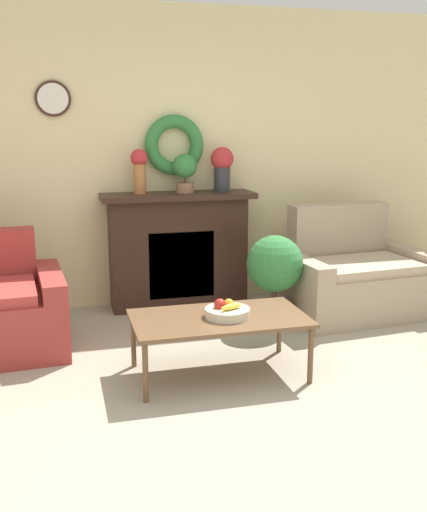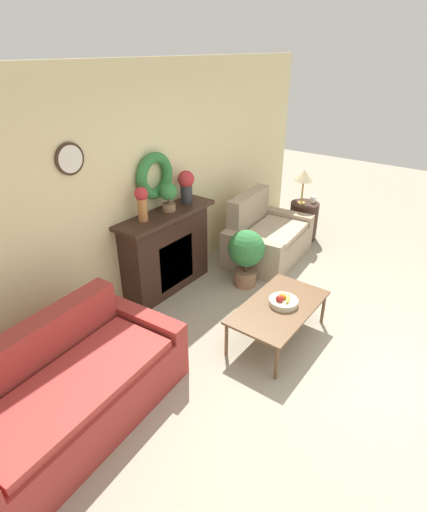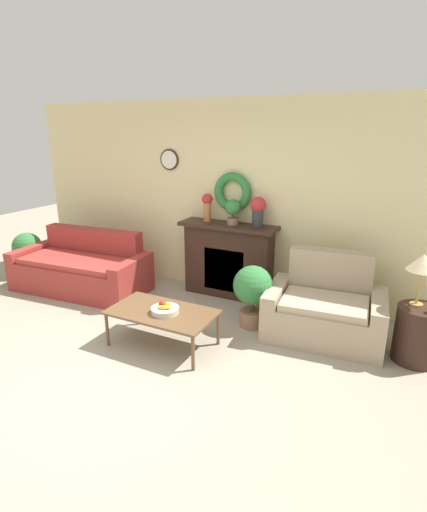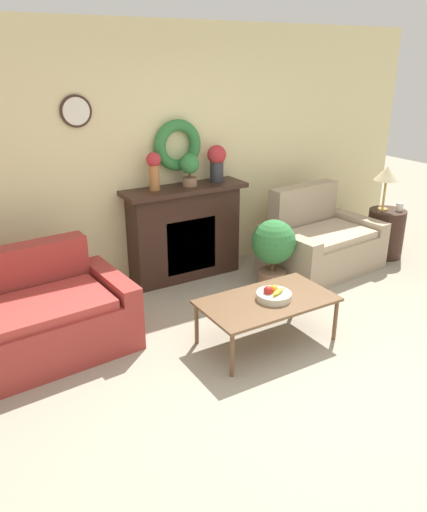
% 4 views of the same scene
% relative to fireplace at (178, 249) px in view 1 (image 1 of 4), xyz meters
% --- Properties ---
extents(ground_plane, '(16.00, 16.00, 0.00)m').
position_rel_fireplace_xyz_m(ground_plane, '(-0.06, -2.40, -0.53)').
color(ground_plane, '#9E937F').
extents(wall_back, '(6.80, 0.19, 2.70)m').
position_rel_fireplace_xyz_m(wall_back, '(-0.06, 0.20, 0.82)').
color(wall_back, beige).
rests_on(wall_back, ground_plane).
extents(fireplace, '(1.38, 0.41, 1.06)m').
position_rel_fireplace_xyz_m(fireplace, '(0.00, 0.00, 0.00)').
color(fireplace, '#331E16').
rests_on(fireplace, ground_plane).
extents(loveseat_right, '(1.37, 1.00, 0.94)m').
position_rel_fireplace_xyz_m(loveseat_right, '(1.49, -0.57, -0.22)').
color(loveseat_right, tan).
rests_on(loveseat_right, ground_plane).
extents(coffee_table, '(1.16, 0.65, 0.41)m').
position_rel_fireplace_xyz_m(coffee_table, '(-0.05, -1.62, -0.15)').
color(coffee_table, brown).
rests_on(coffee_table, ground_plane).
extents(fruit_bowl, '(0.30, 0.30, 0.12)m').
position_rel_fireplace_xyz_m(fruit_bowl, '(-0.00, -1.63, -0.08)').
color(fruit_bowl, beige).
rests_on(fruit_bowl, coffee_table).
extents(vase_on_mantel_left, '(0.15, 0.15, 0.39)m').
position_rel_fireplace_xyz_m(vase_on_mantel_left, '(-0.34, 0.01, 0.75)').
color(vase_on_mantel_left, '#AD6B38').
rests_on(vase_on_mantel_left, fireplace).
extents(vase_on_mantel_right, '(0.21, 0.21, 0.40)m').
position_rel_fireplace_xyz_m(vase_on_mantel_right, '(0.42, 0.01, 0.75)').
color(vase_on_mantel_right, '#2D2D33').
rests_on(vase_on_mantel_right, fireplace).
extents(potted_plant_on_mantel, '(0.21, 0.21, 0.35)m').
position_rel_fireplace_xyz_m(potted_plant_on_mantel, '(0.07, -0.01, 0.72)').
color(potted_plant_on_mantel, '#8E664C').
rests_on(potted_plant_on_mantel, fireplace).
extents(potted_plant_floor_by_loveseat, '(0.47, 0.47, 0.77)m').
position_rel_fireplace_xyz_m(potted_plant_floor_by_loveseat, '(0.66, -0.75, -0.06)').
color(potted_plant_floor_by_loveseat, '#8E664C').
rests_on(potted_plant_floor_by_loveseat, ground_plane).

